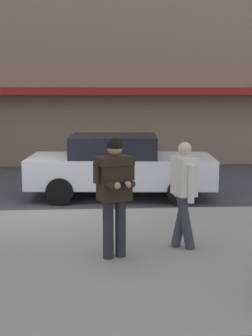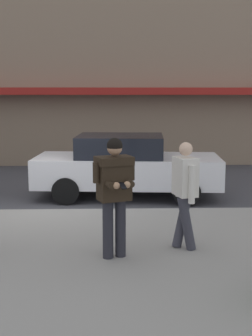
{
  "view_description": "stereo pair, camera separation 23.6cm",
  "coord_description": "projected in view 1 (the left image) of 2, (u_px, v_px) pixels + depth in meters",
  "views": [
    {
      "loc": [
        1.28,
        -9.84,
        2.61
      ],
      "look_at": [
        1.73,
        -3.07,
        1.49
      ],
      "focal_mm": 50.0,
      "sensor_mm": 36.0,
      "label": 1
    },
    {
      "loc": [
        1.52,
        -9.86,
        2.61
      ],
      "look_at": [
        1.73,
        -3.07,
        1.49
      ],
      "focal_mm": 50.0,
      "sensor_mm": 36.0,
      "label": 2
    }
  ],
  "objects": [
    {
      "name": "storefront_facade",
      "position": [
        87.0,
        7.0,
        17.53
      ],
      "size": [
        28.0,
        4.7,
        11.43
      ],
      "color": "#84705B",
      "rests_on": "ground"
    },
    {
      "name": "pedestrian_in_light_coat",
      "position": [
        184.0,
        188.0,
        7.31
      ],
      "size": [
        0.4,
        0.58,
        1.7
      ],
      "color": "#33333D",
      "rests_on": "sidewalk"
    },
    {
      "name": "sidewalk",
      "position": [
        79.0,
        256.0,
        7.28
      ],
      "size": [
        32.0,
        5.3,
        0.14
      ],
      "primitive_type": "cube",
      "color": "gray",
      "rests_on": "ground"
    },
    {
      "name": "curb_paint_line",
      "position": [
        83.0,
        212.0,
        10.15
      ],
      "size": [
        28.0,
        0.12,
        0.01
      ],
      "primitive_type": "cube",
      "color": "silver",
      "rests_on": "ground"
    },
    {
      "name": "parked_sedan_mid",
      "position": [
        119.0,
        166.0,
        11.53
      ],
      "size": [
        4.62,
        2.18,
        1.54
      ],
      "color": "silver",
      "rests_on": "ground"
    },
    {
      "name": "man_texting_on_phone",
      "position": [
        115.0,
        185.0,
        6.85
      ],
      "size": [
        0.61,
        0.65,
        1.81
      ],
      "color": "#23232B",
      "rests_on": "sidewalk"
    },
    {
      "name": "ground_plane",
      "position": [
        36.0,
        214.0,
        10.04
      ],
      "size": [
        80.0,
        80.0,
        0.0
      ],
      "primitive_type": "plane",
      "color": "#3D3D42"
    }
  ]
}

